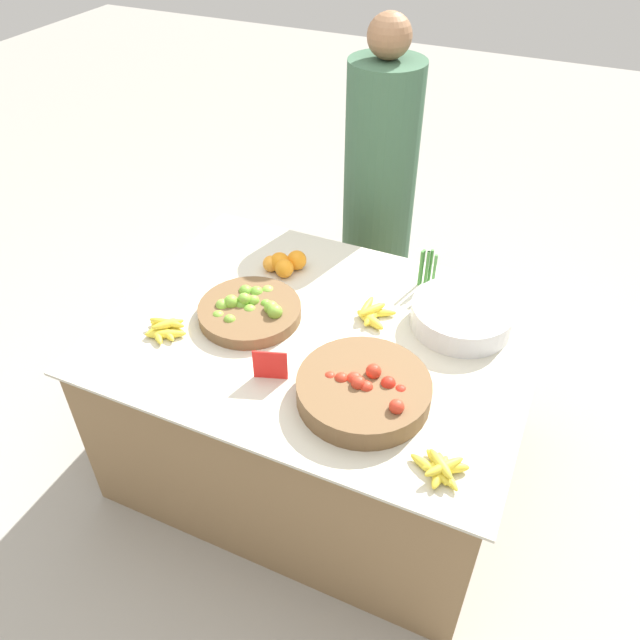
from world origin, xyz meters
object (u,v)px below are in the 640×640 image
price_sign (270,365)px  vendor_person (378,202)px  lime_bowl (250,310)px  tomato_basket (364,390)px  metal_bowl (462,316)px

price_sign → vendor_person: vendor_person is taller
lime_bowl → tomato_basket: size_ratio=0.89×
tomato_basket → price_sign: same height
lime_bowl → price_sign: price_sign is taller
metal_bowl → price_sign: bearing=-133.9°
vendor_person → tomato_basket: bearing=-72.1°
lime_bowl → metal_bowl: 0.77m
tomato_basket → price_sign: (-0.31, -0.03, 0.02)m
lime_bowl → vendor_person: 1.01m
metal_bowl → price_sign: (-0.50, -0.52, 0.01)m
lime_bowl → metal_bowl: metal_bowl is taller
metal_bowl → price_sign: price_sign is taller
tomato_basket → price_sign: size_ratio=3.75×
vendor_person → price_sign: bearing=-86.3°
tomato_basket → metal_bowl: tomato_basket is taller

